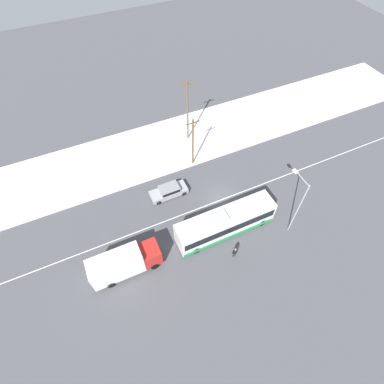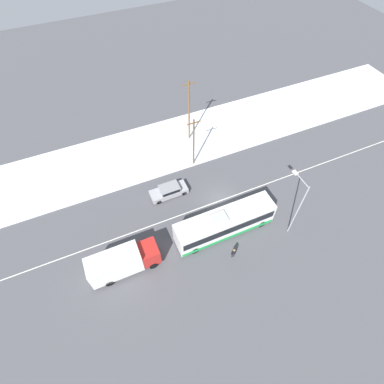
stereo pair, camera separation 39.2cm
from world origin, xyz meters
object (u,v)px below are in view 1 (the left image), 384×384
streetlamp (298,201)px  utility_pole_roadside (193,142)px  box_truck (124,263)px  utility_pole_snowlot (188,111)px  sedan_car (169,191)px  pedestrian_at_stop (235,252)px  city_bus (225,223)px

streetlamp → utility_pole_roadside: 14.79m
box_truck → utility_pole_snowlot: bearing=48.1°
sedan_car → pedestrian_at_stop: 11.23m
sedan_car → pedestrian_at_stop: pedestrian_at_stop is taller
box_truck → pedestrian_at_stop: size_ratio=4.29×
utility_pole_roadside → sedan_car: bearing=-143.7°
sedan_car → streetlamp: bearing=136.8°
pedestrian_at_stop → sedan_car: bearing=107.0°
pedestrian_at_stop → utility_pole_roadside: utility_pole_roadside is taller
sedan_car → utility_pole_snowlot: (6.40, 8.49, 4.13)m
sedan_car → pedestrian_at_stop: size_ratio=2.76×
utility_pole_roadside → city_bus: bearing=-95.8°
city_bus → sedan_car: size_ratio=2.45×
pedestrian_at_stop → utility_pole_snowlot: (3.13, 19.23, 3.90)m
box_truck → utility_pole_snowlot: utility_pole_snowlot is taller
sedan_car → utility_pole_snowlot: bearing=-127.0°
utility_pole_roadside → utility_pole_snowlot: 5.18m
box_truck → pedestrian_at_stop: (11.13, -3.32, -0.73)m
pedestrian_at_stop → city_bus: bearing=80.6°
sedan_car → utility_pole_roadside: size_ratio=0.62×
utility_pole_roadside → pedestrian_at_stop: bearing=-96.6°
utility_pole_roadside → utility_pole_snowlot: utility_pole_snowlot is taller
box_truck → utility_pole_roadside: (12.79, 11.04, 2.18)m
box_truck → utility_pole_roadside: 17.04m
streetlamp → utility_pole_snowlot: (-4.23, 18.48, -0.14)m
sedan_car → utility_pole_roadside: 6.89m
box_truck → sedan_car: box_truck is taller
sedan_car → utility_pole_roadside: (4.93, 3.62, 3.15)m
box_truck → utility_pole_roadside: bearing=40.8°
pedestrian_at_stop → streetlamp: size_ratio=0.21×
sedan_car → pedestrian_at_stop: (3.28, -10.74, 0.23)m
box_truck → sedan_car: 10.85m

